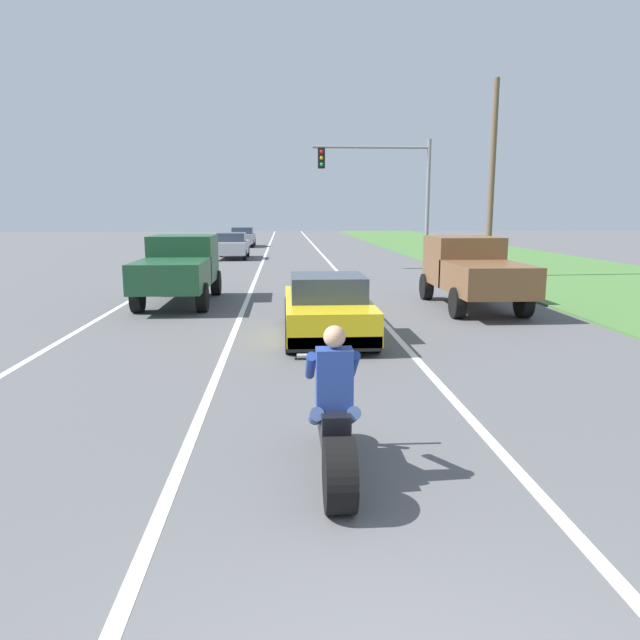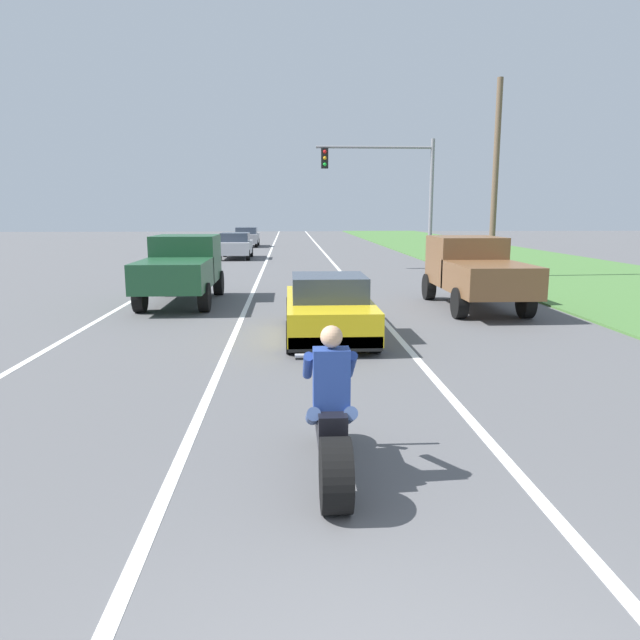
% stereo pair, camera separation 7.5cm
% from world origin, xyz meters
% --- Properties ---
extents(lane_stripe_left_solid, '(0.14, 120.00, 0.01)m').
position_xyz_m(lane_stripe_left_solid, '(-5.40, 20.00, 0.00)').
color(lane_stripe_left_solid, white).
rests_on(lane_stripe_left_solid, ground).
extents(lane_stripe_right_solid, '(0.14, 120.00, 0.01)m').
position_xyz_m(lane_stripe_right_solid, '(1.80, 20.00, 0.00)').
color(lane_stripe_right_solid, white).
rests_on(lane_stripe_right_solid, ground).
extents(lane_stripe_centre_dashed, '(0.14, 120.00, 0.01)m').
position_xyz_m(lane_stripe_centre_dashed, '(-1.80, 20.00, 0.00)').
color(lane_stripe_centre_dashed, white).
rests_on(lane_stripe_centre_dashed, ground).
extents(grass_verge_right, '(10.00, 120.00, 0.06)m').
position_xyz_m(grass_verge_right, '(11.92, 20.00, 0.03)').
color(grass_verge_right, '#477538').
rests_on(grass_verge_right, ground).
extents(motorcycle_with_rider, '(0.70, 2.21, 1.62)m').
position_xyz_m(motorcycle_with_rider, '(-0.17, 3.37, 0.59)').
color(motorcycle_with_rider, black).
rests_on(motorcycle_with_rider, ground).
extents(sports_car_yellow, '(1.84, 4.30, 1.37)m').
position_xyz_m(sports_car_yellow, '(0.28, 10.44, 0.63)').
color(sports_car_yellow, yellow).
rests_on(sports_car_yellow, ground).
extents(pickup_truck_left_lane_dark_green, '(2.02, 4.80, 1.98)m').
position_xyz_m(pickup_truck_left_lane_dark_green, '(-3.75, 15.48, 1.11)').
color(pickup_truck_left_lane_dark_green, '#1E4C2D').
rests_on(pickup_truck_left_lane_dark_green, ground).
extents(pickup_truck_right_shoulder_brown, '(2.02, 4.80, 1.98)m').
position_xyz_m(pickup_truck_right_shoulder_brown, '(4.66, 14.09, 1.11)').
color(pickup_truck_right_shoulder_brown, brown).
rests_on(pickup_truck_right_shoulder_brown, ground).
extents(traffic_light_mast_near, '(5.49, 0.34, 6.00)m').
position_xyz_m(traffic_light_mast_near, '(4.38, 25.60, 4.06)').
color(traffic_light_mast_near, gray).
rests_on(traffic_light_mast_near, ground).
extents(utility_pole_roadside, '(0.24, 0.24, 7.87)m').
position_xyz_m(utility_pole_roadside, '(7.76, 21.71, 3.93)').
color(utility_pole_roadside, brown).
rests_on(utility_pole_roadside, ground).
extents(distant_car_far_ahead, '(1.80, 4.00, 1.50)m').
position_xyz_m(distant_car_far_ahead, '(-3.63, 32.48, 0.77)').
color(distant_car_far_ahead, '#B2B2B7').
rests_on(distant_car_far_ahead, ground).
extents(distant_car_further_ahead, '(1.80, 4.00, 1.50)m').
position_xyz_m(distant_car_further_ahead, '(-3.80, 44.45, 0.77)').
color(distant_car_further_ahead, '#99999E').
rests_on(distant_car_further_ahead, ground).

